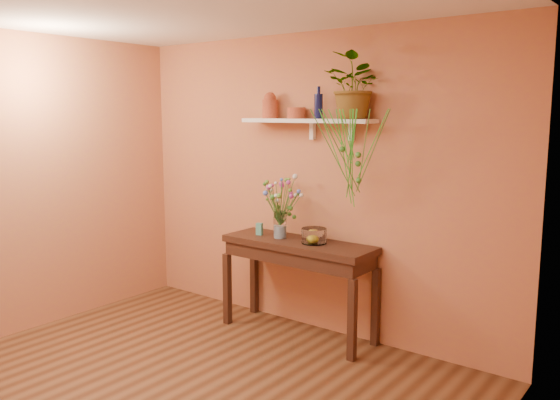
{
  "coord_description": "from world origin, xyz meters",
  "views": [
    {
      "loc": [
        2.93,
        -2.28,
        1.99
      ],
      "look_at": [
        0.0,
        1.55,
        1.25
      ],
      "focal_mm": 36.62,
      "sensor_mm": 36.0,
      "label": 1
    }
  ],
  "objects_px": {
    "sideboard": "(298,255)",
    "glass_vase": "(280,227)",
    "terracotta_jug": "(270,106)",
    "spider_plant": "(356,86)",
    "glass_bowl": "(314,236)",
    "blue_bottle": "(319,106)",
    "bouquet": "(282,195)"
  },
  "relations": [
    {
      "from": "blue_bottle",
      "to": "glass_vase",
      "type": "height_order",
      "value": "blue_bottle"
    },
    {
      "from": "glass_vase",
      "to": "bouquet",
      "type": "height_order",
      "value": "bouquet"
    },
    {
      "from": "spider_plant",
      "to": "glass_vase",
      "type": "xyz_separation_m",
      "value": [
        -0.7,
        -0.1,
        -1.24
      ]
    },
    {
      "from": "sideboard",
      "to": "bouquet",
      "type": "bearing_deg",
      "value": 177.15
    },
    {
      "from": "sideboard",
      "to": "glass_bowl",
      "type": "xyz_separation_m",
      "value": [
        0.16,
        0.01,
        0.19
      ]
    },
    {
      "from": "blue_bottle",
      "to": "spider_plant",
      "type": "bearing_deg",
      "value": -5.14
    },
    {
      "from": "sideboard",
      "to": "terracotta_jug",
      "type": "distance_m",
      "value": 1.39
    },
    {
      "from": "blue_bottle",
      "to": "glass_bowl",
      "type": "bearing_deg",
      "value": -68.22
    },
    {
      "from": "glass_bowl",
      "to": "terracotta_jug",
      "type": "bearing_deg",
      "value": 166.91
    },
    {
      "from": "terracotta_jug",
      "to": "blue_bottle",
      "type": "height_order",
      "value": "blue_bottle"
    },
    {
      "from": "glass_vase",
      "to": "bouquet",
      "type": "xyz_separation_m",
      "value": [
        0.01,
        0.01,
        0.29
      ]
    },
    {
      "from": "spider_plant",
      "to": "bouquet",
      "type": "xyz_separation_m",
      "value": [
        -0.69,
        -0.09,
        -0.95
      ]
    },
    {
      "from": "sideboard",
      "to": "glass_vase",
      "type": "distance_m",
      "value": 0.3
    },
    {
      "from": "blue_bottle",
      "to": "bouquet",
      "type": "height_order",
      "value": "blue_bottle"
    },
    {
      "from": "terracotta_jug",
      "to": "glass_bowl",
      "type": "distance_m",
      "value": 1.28
    },
    {
      "from": "bouquet",
      "to": "glass_bowl",
      "type": "relative_size",
      "value": 2.12
    },
    {
      "from": "blue_bottle",
      "to": "spider_plant",
      "type": "xyz_separation_m",
      "value": [
        0.38,
        -0.03,
        0.15
      ]
    },
    {
      "from": "terracotta_jug",
      "to": "spider_plant",
      "type": "relative_size",
      "value": 0.45
    },
    {
      "from": "terracotta_jug",
      "to": "glass_bowl",
      "type": "relative_size",
      "value": 1.08
    },
    {
      "from": "sideboard",
      "to": "spider_plant",
      "type": "bearing_deg",
      "value": 11.2
    },
    {
      "from": "blue_bottle",
      "to": "glass_bowl",
      "type": "xyz_separation_m",
      "value": [
        0.05,
        -0.13,
        -1.13
      ]
    },
    {
      "from": "terracotta_jug",
      "to": "glass_vase",
      "type": "bearing_deg",
      "value": -32.64
    },
    {
      "from": "terracotta_jug",
      "to": "glass_vase",
      "type": "relative_size",
      "value": 0.98
    },
    {
      "from": "glass_vase",
      "to": "bouquet",
      "type": "bearing_deg",
      "value": 44.49
    },
    {
      "from": "spider_plant",
      "to": "terracotta_jug",
      "type": "bearing_deg",
      "value": 177.14
    },
    {
      "from": "blue_bottle",
      "to": "glass_bowl",
      "type": "distance_m",
      "value": 1.13
    },
    {
      "from": "bouquet",
      "to": "glass_bowl",
      "type": "bearing_deg",
      "value": -0.45
    },
    {
      "from": "sideboard",
      "to": "spider_plant",
      "type": "height_order",
      "value": "spider_plant"
    },
    {
      "from": "spider_plant",
      "to": "glass_vase",
      "type": "height_order",
      "value": "spider_plant"
    },
    {
      "from": "glass_vase",
      "to": "blue_bottle",
      "type": "bearing_deg",
      "value": 23.09
    },
    {
      "from": "sideboard",
      "to": "glass_vase",
      "type": "xyz_separation_m",
      "value": [
        -0.2,
        -0.0,
        0.23
      ]
    },
    {
      "from": "terracotta_jug",
      "to": "spider_plant",
      "type": "bearing_deg",
      "value": -2.86
    }
  ]
}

